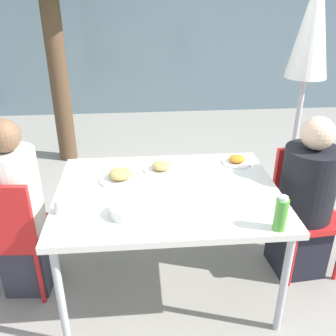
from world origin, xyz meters
TOP-DOWN VIEW (x-y plane):
  - ground_plane at (0.00, 0.00)m, footprint 24.00×24.00m
  - building_facade at (0.00, 3.92)m, footprint 10.00×0.20m
  - dining_table at (0.00, 0.00)m, footprint 1.35×1.01m
  - chair_left at (-0.98, -0.01)m, footprint 0.43×0.43m
  - person_left at (-0.92, 0.06)m, footprint 0.31×0.31m
  - chair_right at (0.97, 0.16)m, footprint 0.43×0.43m
  - person_right at (0.92, 0.08)m, footprint 0.36×0.36m
  - closed_umbrella at (1.18, 0.93)m, footprint 0.36×0.36m
  - plate_0 at (-0.02, 0.26)m, footprint 0.23×0.23m
  - plate_1 at (-0.29, 0.16)m, footprint 0.27×0.27m
  - plate_2 at (0.51, 0.33)m, footprint 0.20×0.20m
  - bottle at (0.53, -0.45)m, footprint 0.07×0.07m
  - drinking_cup at (-0.61, -0.20)m, footprint 0.07×0.07m
  - salad_bowl at (-0.24, -0.25)m, footprint 0.18×0.18m

SIDE VIEW (x-z plane):
  - ground_plane at x=0.00m, z-range 0.00..0.00m
  - chair_left at x=-0.98m, z-range 0.07..0.94m
  - chair_right at x=0.97m, z-range 0.07..0.94m
  - person_right at x=0.92m, z-range -0.04..1.10m
  - person_left at x=-0.92m, z-range -0.03..1.16m
  - dining_table at x=0.00m, z-range 0.31..1.04m
  - plate_2 at x=0.51m, z-range 0.72..0.78m
  - plate_0 at x=-0.02m, z-range 0.72..0.79m
  - plate_1 at x=-0.29m, z-range 0.72..0.79m
  - salad_bowl at x=-0.24m, z-range 0.73..0.79m
  - drinking_cup at x=-0.61m, z-range 0.73..0.81m
  - bottle at x=0.53m, z-range 0.73..0.92m
  - closed_umbrella at x=1.18m, z-range 0.47..2.49m
  - building_facade at x=0.00m, z-range 0.00..3.00m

